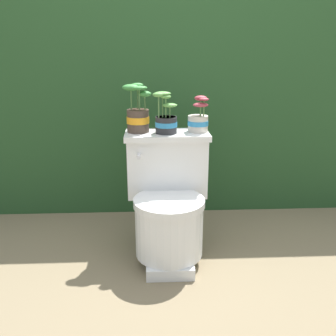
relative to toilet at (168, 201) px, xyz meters
The scene contains 6 objects.
ground_plane 0.34m from the toilet, 43.31° to the right, with size 12.00×12.00×0.00m, color #75664C.
hedge_backdrop 1.14m from the toilet, 85.32° to the left, with size 3.18×0.99×1.45m.
toilet is the anchor object (origin of this frame).
potted_plant_left 0.48m from the toilet, 136.12° to the left, with size 0.15×0.12×0.26m.
potted_plant_midleft 0.43m from the toilet, 93.76° to the left, with size 0.13×0.12×0.22m.
potted_plant_middle 0.46m from the toilet, 39.39° to the left, with size 0.11×0.11×0.19m.
Camera 1 is at (-0.18, -1.75, 1.08)m, focal length 40.00 mm.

